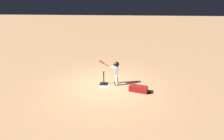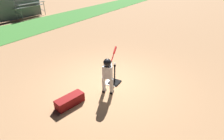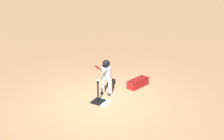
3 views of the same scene
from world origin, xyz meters
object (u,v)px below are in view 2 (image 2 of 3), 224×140
at_px(baseball, 115,64).
at_px(equipment_bag, 70,101).
at_px(batting_tee, 115,80).
at_px(batter_child, 108,71).
at_px(bleachers_far_right, 24,10).

height_order(baseball, equipment_bag, baseball).
height_order(batting_tee, batter_child, batter_child).
height_order(batter_child, baseball, batter_child).
distance_m(baseball, bleachers_far_right, 14.52).
bearing_deg(equipment_bag, batting_tee, -4.39).
xyz_separation_m(batter_child, bleachers_far_right, (7.08, 13.07, -0.12)).
xyz_separation_m(batter_child, equipment_bag, (-1.08, 0.65, -0.62)).
distance_m(batting_tee, batter_child, 0.88).
bearing_deg(equipment_bag, bleachers_far_right, 71.27).
relative_size(batting_tee, bleachers_far_right, 0.20).
relative_size(batter_child, baseball, 17.50).
distance_m(batting_tee, equipment_bag, 1.77).
bearing_deg(bleachers_far_right, baseball, -116.52).
height_order(bleachers_far_right, equipment_bag, bleachers_far_right).
distance_m(batter_child, bleachers_far_right, 14.86).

